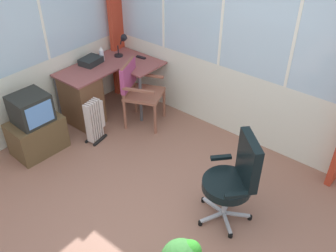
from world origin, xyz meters
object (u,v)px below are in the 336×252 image
desk (85,95)px  space_heater (95,120)px  spray_bottle (102,54)px  desk_lamp (124,42)px  office_chair (236,176)px  tv_remote (141,57)px  wooden_armchair (135,85)px  paper_tray (91,61)px  tv_on_stand (35,127)px

desk → space_heater: 0.52m
spray_bottle → desk_lamp: bearing=-20.8°
desk → space_heater: size_ratio=2.19×
desk → office_chair: office_chair is taller
tv_remote → wooden_armchair: size_ratio=0.16×
tv_remote → office_chair: office_chair is taller
spray_bottle → paper_tray: size_ratio=0.72×
desk → tv_on_stand: size_ratio=1.60×
desk_lamp → office_chair: desk_lamp is taller
spray_bottle → tv_on_stand: (-1.33, -0.15, -0.49)m
wooden_armchair → office_chair: office_chair is taller
desk_lamp → space_heater: 1.28m
paper_tray → tv_on_stand: (-1.15, -0.20, -0.43)m
tv_on_stand → wooden_armchair: bearing=-22.1°
tv_remote → office_chair: (-1.13, -2.28, -0.19)m
desk_lamp → tv_on_stand: (-1.66, -0.03, -0.59)m
space_heater → wooden_armchair: bearing=-11.3°
desk_lamp → spray_bottle: 0.37m
tv_remote → tv_on_stand: size_ratio=0.18×
desk → office_chair: (-0.26, -2.57, 0.15)m
tv_on_stand → space_heater: tv_on_stand is taller
tv_remote → space_heater: tv_remote is taller
paper_tray → space_heater: (-0.52, -0.59, -0.48)m
paper_tray → spray_bottle: bearing=-13.7°
space_heater → tv_remote: bearing=8.8°
desk_lamp → tv_on_stand: desk_lamp is taller
tv_remote → tv_on_stand: 1.80m
spray_bottle → tv_on_stand: 1.42m
spray_bottle → tv_remote: bearing=-42.4°
tv_remote → paper_tray: (-0.59, 0.42, 0.03)m
spray_bottle → space_heater: (-0.70, -0.55, -0.54)m
desk_lamp → office_chair: bearing=-112.4°
desk → space_heater: bearing=-118.0°
desk → tv_remote: bearing=-18.1°
wooden_armchair → office_chair: bearing=-108.8°
tv_remote → spray_bottle: (-0.41, 0.38, 0.09)m
tv_remote → tv_on_stand: tv_on_stand is taller
desk_lamp → spray_bottle: (-0.33, 0.13, -0.10)m
desk_lamp → office_chair: size_ratio=0.33×
tv_on_stand → space_heater: 0.75m
tv_remote → office_chair: size_ratio=0.15×
tv_remote → office_chair: 2.56m
desk_lamp → tv_on_stand: 1.76m
tv_remote → paper_tray: 0.72m
space_heater → desk_lamp: bearing=22.3°
wooden_armchair → space_heater: (-0.66, 0.13, -0.28)m
desk_lamp → office_chair: (-1.05, -2.54, -0.39)m
desk → wooden_armchair: (0.42, -0.58, 0.18)m
spray_bottle → wooden_armchair: size_ratio=0.24×
office_chair → desk: bearing=84.2°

